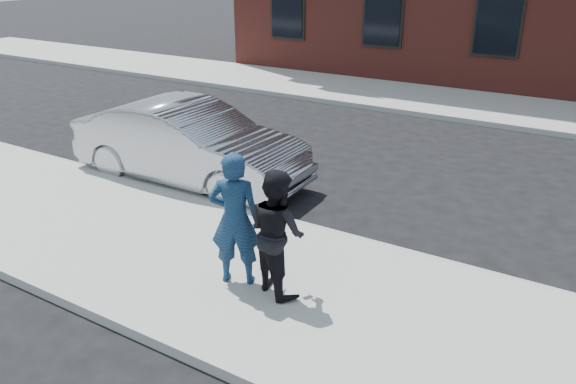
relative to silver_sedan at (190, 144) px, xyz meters
The scene contains 8 objects.
ground 4.09m from the silver_sedan, 34.98° to the right, with size 100.00×100.00×0.00m, color black.
near_sidewalk 4.22m from the silver_sedan, 37.80° to the right, with size 50.00×3.50×0.15m, color #9A9892.
near_curb 3.45m from the silver_sedan, 12.85° to the right, with size 50.00×0.10×0.15m, color #999691.
far_sidewalk 9.56m from the silver_sedan, 69.83° to the left, with size 50.00×3.50×0.15m, color #9A9892.
far_curb 7.90m from the silver_sedan, 65.31° to the left, with size 50.00×0.10×0.15m, color #999691.
silver_sedan is the anchor object (origin of this frame).
man_hoodie 4.19m from the silver_sedan, 41.26° to the right, with size 0.80×0.68×1.85m.
man_peacoat 4.57m from the silver_sedan, 35.42° to the right, with size 1.01×0.92×1.69m.
Camera 1 is at (3.87, -5.74, 4.27)m, focal length 35.00 mm.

